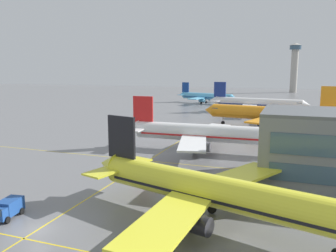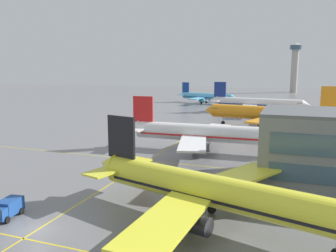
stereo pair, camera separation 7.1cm
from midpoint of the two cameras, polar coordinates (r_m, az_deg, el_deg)
name	(u,v)px [view 2 (the right image)]	position (r m, az deg, el deg)	size (l,w,h in m)	color
ground_plane	(37,230)	(42.08, -20.93, -15.87)	(600.00, 600.00, 0.00)	slate
airliner_front_gate	(213,191)	(39.83, 7.49, -10.71)	(36.08, 30.76, 11.39)	yellow
airliner_second_row	(204,133)	(74.22, 6.08, -1.19)	(37.13, 32.08, 11.56)	white
airliner_third_row	(271,114)	(107.14, 16.79, 1.98)	(41.56, 35.62, 12.92)	orange
airliner_far_left_stand	(256,103)	(140.45, 14.47, 3.68)	(39.79, 34.02, 12.37)	white
airliner_far_right_stand	(206,96)	(179.19, 6.35, 4.90)	(33.23, 28.41, 10.59)	#5BB7E5
taxiway_markings	(104,188)	(52.91, -10.53, -10.10)	(137.21, 72.43, 0.01)	yellow
service_truck_red_van	(7,208)	(46.14, -25.12, -12.28)	(2.62, 4.33, 2.10)	#1E4793
control_tower	(295,64)	(280.72, 20.33, 9.67)	(8.82, 8.82, 37.13)	#ADA89E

